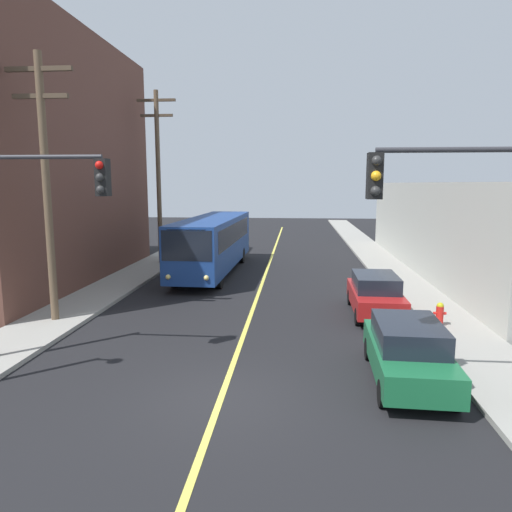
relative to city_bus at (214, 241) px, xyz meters
name	(u,v)px	position (x,y,z in m)	size (l,w,h in m)	color
ground_plane	(221,399)	(3.04, -16.11, -1.82)	(120.00, 120.00, 0.00)	black
sidewalk_left	(101,294)	(-4.21, -6.11, -1.74)	(2.50, 90.00, 0.15)	gray
sidewalk_right	(422,301)	(10.29, -6.11, -1.74)	(2.50, 90.00, 0.15)	gray
lane_stripe_center	(264,277)	(3.04, -1.11, -1.81)	(0.16, 60.00, 0.01)	#D8CC4C
building_left_brick	(2,160)	(-10.46, -3.17, 4.51)	(10.00, 16.54, 12.66)	brown
city_bus	(214,241)	(0.00, 0.00, 0.00)	(2.87, 12.21, 3.20)	navy
parked_car_green	(408,351)	(7.72, -14.69, -0.98)	(1.96, 4.46, 1.62)	#196038
parked_car_red	(375,294)	(7.91, -8.28, -0.98)	(1.88, 4.43, 1.62)	maroon
utility_pole_near	(46,177)	(-4.11, -10.46, 3.56)	(2.40, 0.28, 9.48)	brown
utility_pole_mid	(158,170)	(-3.84, 2.34, 4.14)	(2.40, 0.28, 10.60)	brown
traffic_signal_left_corner	(36,214)	(-2.37, -14.27, 2.49)	(3.75, 0.48, 6.00)	#2D2D33
traffic_signal_right_corner	(465,222)	(8.45, -16.12, 2.49)	(3.75, 0.48, 6.00)	#2D2D33
fire_hydrant	(440,314)	(9.89, -10.04, -1.23)	(0.44, 0.26, 0.84)	red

